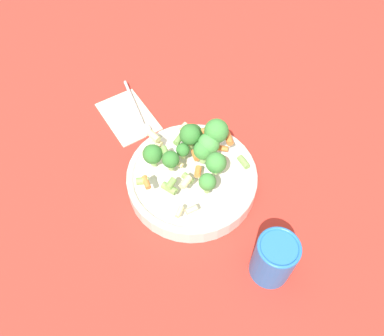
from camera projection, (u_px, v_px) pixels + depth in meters
name	position (u px, v px, depth m)	size (l,w,h in m)	color
ground_plane	(192.00, 184.00, 0.76)	(3.00, 3.00, 0.00)	#B72D23
bowl	(192.00, 178.00, 0.74)	(0.26, 0.26, 0.04)	silver
pasta_salad	(196.00, 147.00, 0.70)	(0.21, 0.21, 0.09)	#8CB766
cup	(274.00, 258.00, 0.62)	(0.07, 0.07, 0.10)	#2366B2
napkin	(128.00, 116.00, 0.87)	(0.18, 0.18, 0.01)	beige
spoon	(140.00, 117.00, 0.85)	(0.12, 0.16, 0.01)	silver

